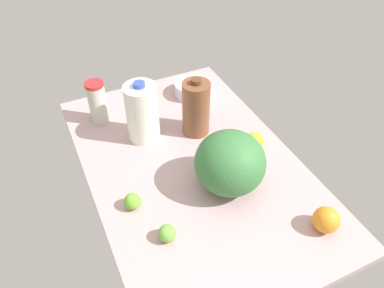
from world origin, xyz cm
name	(u,v)px	position (x,y,z in cm)	size (l,w,h in cm)	color
countertop	(192,166)	(0.00, 0.00, 1.50)	(120.00, 76.00, 3.00)	#BA979B
watermelon	(230,163)	(14.98, 7.13, 14.00)	(24.37, 24.37, 22.00)	#37723B
milk_jug	(142,113)	(-22.52, -10.73, 15.13)	(12.72, 12.72, 25.82)	white
tumbler_cup	(98,102)	(-40.31, -24.13, 12.53)	(7.76, 7.76, 18.98)	beige
mixing_bowl	(192,89)	(-41.40, 19.60, 6.06)	(16.15, 16.15, 6.13)	silver
chocolate_milk_jug	(196,108)	(-16.87, 9.70, 14.63)	(11.04, 11.04, 24.82)	brown
lime_loose	(133,201)	(10.08, -26.61, 5.90)	(5.79, 5.79, 5.79)	#68B334
orange_near_front	(326,220)	(44.16, 25.62, 7.26)	(8.52, 8.52, 8.52)	orange
lime_beside_bowl	(167,233)	(26.60, -21.06, 5.85)	(5.70, 5.70, 5.70)	#6AAF3D
lemon_far_back	(255,140)	(2.10, 26.26, 6.45)	(6.90, 6.90, 6.90)	yellow
orange_by_jug	(148,90)	(-48.19, 0.56, 6.77)	(7.54, 7.54, 7.54)	orange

